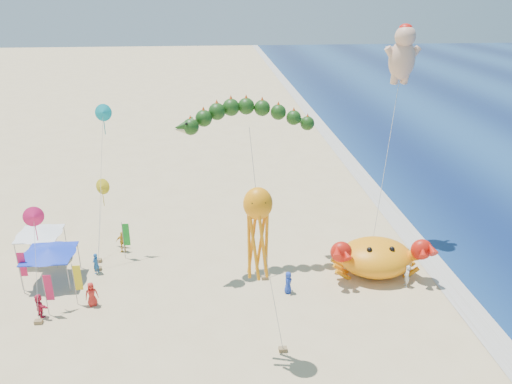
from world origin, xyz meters
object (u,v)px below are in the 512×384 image
crab_inflatable (376,257)px  octopus_kite (258,227)px  dragon_kite (247,121)px  cherub_kite (403,53)px  canopy_white (39,232)px  canopy_blue (49,251)px

crab_inflatable → octopus_kite: size_ratio=0.71×
dragon_kite → cherub_kite: size_ratio=0.71×
crab_inflatable → canopy_white: 26.24m
dragon_kite → canopy_white: bearing=174.1°
canopy_blue → dragon_kite: bearing=6.4°
octopus_kite → canopy_white: size_ratio=3.05×
canopy_blue → canopy_white: (-1.68, 3.31, -0.00)m
cherub_kite → octopus_kite: bearing=-130.9°
canopy_white → octopus_kite: bearing=-37.9°
crab_inflatable → dragon_kite: 14.04m
canopy_blue → canopy_white: 3.71m
dragon_kite → canopy_white: (-16.33, 1.67, -8.95)m
cherub_kite → canopy_blue: (-27.01, -5.30, -13.06)m
cherub_kite → dragon_kite: bearing=-163.5°
cherub_kite → canopy_blue: size_ratio=4.68×
dragon_kite → cherub_kite: (12.36, 3.66, 4.11)m
cherub_kite → canopy_white: cherub_kite is taller
canopy_blue → canopy_white: same height
crab_inflatable → canopy_blue: 24.19m
octopus_kite → canopy_white: octopus_kite is taller
crab_inflatable → octopus_kite: 14.35m
dragon_kite → canopy_white: dragon_kite is taller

